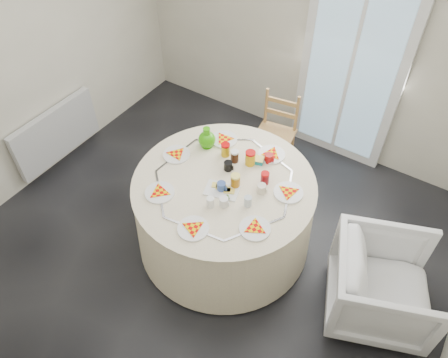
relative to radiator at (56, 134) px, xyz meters
The scene contains 14 objects.
floor 1.99m from the radiator, ahead, with size 4.00×4.00×0.00m, color black.
wall_back 2.80m from the radiator, 42.86° to the left, with size 4.00×0.02×2.60m, color #BCB5A3.
wall_left 0.94m from the radiator, 106.70° to the right, with size 0.02×4.00×2.60m, color #BCB5A3.
glass_door 3.00m from the radiator, 36.79° to the left, with size 1.00×0.08×2.10m, color silver.
radiator is the anchor object (origin of this frame).
table 2.00m from the radiator, ahead, with size 1.51×1.51×0.77m, color #F2EBB4.
wooden_chair 2.22m from the radiator, 31.52° to the left, with size 0.37×0.35×0.83m, color #9F6041, non-canonical shape.
armchair 3.37m from the radiator, ahead, with size 0.74×0.69×0.76m, color silver.
place_settings 2.04m from the radiator, ahead, with size 1.25×1.25×0.02m, color silver, non-canonical shape.
jar_cluster 2.11m from the radiator, ahead, with size 0.50×0.25×0.14m, color brown, non-canonical shape.
butter_tub 2.18m from the radiator, 10.86° to the left, with size 0.11×0.08×0.04m, color #107E8C.
green_pitcher 1.75m from the radiator, 11.72° to the left, with size 0.15×0.15×0.19m, color #32A408, non-canonical shape.
cheese_platter 2.07m from the radiator, ahead, with size 0.26×0.17×0.03m, color white, non-canonical shape.
mugs_glasses 2.17m from the radiator, ahead, with size 0.52×0.52×0.10m, color #9D9B9A, non-canonical shape.
Camera 1 is at (1.35, -1.73, 3.27)m, focal length 35.00 mm.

